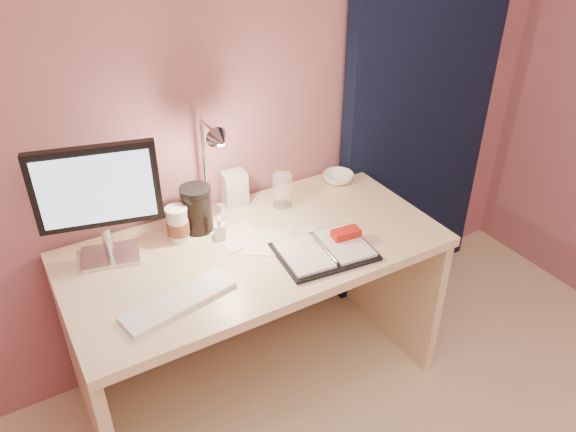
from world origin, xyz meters
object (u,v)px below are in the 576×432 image
clear_cup (282,190)px  dark_jar (197,211)px  bowl (338,178)px  monitor (98,194)px  lotion_bottle (220,228)px  planner (326,249)px  product_box (235,188)px  desk_lamp (216,165)px  keyboard (179,301)px  desk (248,282)px  coffee_cup (178,225)px

clear_cup → dark_jar: dark_jar is taller
bowl → monitor: bearing=-177.0°
lotion_bottle → planner: bearing=-43.1°
monitor → bowl: size_ratio=3.26×
clear_cup → product_box: bearing=146.0°
clear_cup → desk_lamp: bearing=-175.7°
keyboard → product_box: bearing=36.3°
desk → product_box: 0.39m
planner → desk_lamp: size_ratio=0.84×
monitor → product_box: 0.60m
product_box → clear_cup: bearing=-29.7°
coffee_cup → clear_cup: 0.46m
lotion_bottle → product_box: (0.16, 0.20, 0.02)m
planner → coffee_cup: 0.56m
monitor → clear_cup: 0.74m
monitor → dark_jar: monitor is taller
keyboard → lotion_bottle: size_ratio=4.05×
keyboard → desk_lamp: size_ratio=0.88×
monitor → planner: size_ratio=1.21×
desk_lamp → keyboard: bearing=-130.4°
clear_cup → desk: bearing=-151.4°
coffee_cup → dark_jar: size_ratio=0.83×
clear_cup → dark_jar: (-0.37, 0.01, 0.01)m
keyboard → lotion_bottle: 0.38m
coffee_cup → dark_jar: 0.10m
clear_cup → lotion_bottle: clear_cup is taller
keyboard → clear_cup: clear_cup is taller
coffee_cup → dark_jar: bearing=16.0°
monitor → coffee_cup: (0.26, -0.01, -0.20)m
bowl → dark_jar: dark_jar is taller
bowl → keyboard: bearing=-155.6°
keyboard → planner: size_ratio=1.05×
bowl → product_box: (-0.48, 0.06, 0.05)m
keyboard → coffee_cup: 0.38m
clear_cup → desk_lamp: size_ratio=0.32×
keyboard → product_box: (0.43, 0.47, 0.06)m
product_box → desk_lamp: desk_lamp is taller
keyboard → bowl: size_ratio=2.82×
keyboard → lotion_bottle: bearing=33.6°
bowl → lotion_bottle: 0.65m
product_box → coffee_cup: bearing=-152.2°
lotion_bottle → desk_lamp: (0.03, 0.07, 0.22)m
clear_cup → desk_lamp: (-0.29, -0.02, 0.20)m
planner → bowl: size_ratio=2.69×
desk → keyboard: size_ratio=3.66×
planner → bowl: planner is taller
planner → product_box: 0.50m
planner → dark_jar: bearing=138.2°
product_box → desk: bearing=-102.3°
dark_jar → product_box: dark_jar is taller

